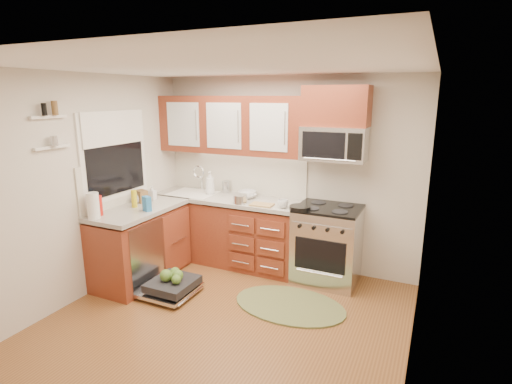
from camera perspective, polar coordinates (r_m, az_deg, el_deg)
The scene contains 38 objects.
floor at distance 4.26m, azimuth -4.85°, elevation -18.40°, with size 3.50×3.50×0.00m, color brown.
ceiling at distance 3.62m, azimuth -5.68°, elevation 17.44°, with size 3.50×3.50×0.00m, color white.
wall_back at distance 5.29m, azimuth 4.25°, elevation 2.66°, with size 3.50×0.04×2.50m, color beige.
wall_front at distance 2.49m, azimuth -26.19°, elevation -11.72°, with size 3.50×0.04×2.50m, color beige.
wall_left at distance 4.85m, azimuth -23.48°, elevation 0.51°, with size 0.04×3.50×2.50m, color beige.
wall_right at distance 3.28m, azimuth 22.45°, elevation -5.31°, with size 0.04×3.50×2.50m, color beige.
base_cabinet_back at distance 5.54m, azimuth -4.07°, elevation -5.68°, with size 2.05×0.60×0.85m, color maroon.
base_cabinet_left at distance 5.23m, azimuth -16.11°, elevation -7.42°, with size 0.60×1.25×0.85m, color maroon.
countertop_back at distance 5.39m, azimuth -4.21°, elevation -0.95°, with size 2.07×0.64×0.05m, color #9F9991.
countertop_left at distance 5.07m, azimuth -16.37°, elevation -2.42°, with size 0.64×1.27×0.05m, color #9F9991.
backsplash_back at distance 5.58m, azimuth -2.80°, elevation 2.83°, with size 2.05×0.02×0.57m, color silver.
backsplash_left at distance 5.20m, azimuth -19.06°, elevation 1.28°, with size 0.02×1.25×0.57m, color silver.
upper_cabinets at distance 5.35m, azimuth -3.69°, elevation 9.54°, with size 2.05×0.35×0.75m, color maroon, non-canonical shape.
cabinet_over_mw at distance 4.83m, azimuth 11.42°, elevation 11.95°, with size 0.76×0.35×0.47m, color maroon.
range at distance 5.02m, azimuth 10.13°, elevation -7.37°, with size 0.76×0.64×0.95m, color silver, non-canonical shape.
microwave at distance 4.84m, azimuth 11.11°, elevation 6.79°, with size 0.76×0.38×0.40m, color silver, non-canonical shape.
sink at distance 5.67m, azimuth -8.94°, elevation -1.40°, with size 0.62×0.50×0.26m, color white, non-canonical shape.
dishwasher at distance 4.85m, azimuth -12.18°, elevation -13.08°, with size 0.70×0.60×0.20m, color silver, non-canonical shape.
window at distance 5.12m, azimuth -19.55°, elevation 4.94°, with size 0.03×1.05×1.05m, color white, non-canonical shape.
window_blind at distance 5.07m, azimuth -19.64°, elevation 8.61°, with size 0.02×0.96×0.40m, color white.
shelf_upper at distance 4.50m, azimuth -27.52°, elevation 9.50°, with size 0.04×0.40×0.03m, color white.
shelf_lower at distance 4.52m, azimuth -27.11°, elevation 5.73°, with size 0.04×0.40×0.03m, color white.
rug at distance 4.58m, azimuth 4.81°, elevation -15.80°, with size 1.25×0.81×0.02m, color #64673B, non-canonical shape.
skillet at distance 4.71m, azimuth 6.30°, elevation -2.25°, with size 0.25×0.25×0.05m, color black.
stock_pot at distance 5.04m, azimuth -2.27°, elevation -1.02°, with size 0.19×0.19×0.11m, color silver.
cutting_board at distance 4.95m, azimuth 0.84°, elevation -1.83°, with size 0.28×0.18×0.02m, color #A9874D.
canister at distance 5.61m, azimuth -4.30°, elevation 0.76°, with size 0.11×0.11×0.17m, color silver.
paper_towel_roll at distance 4.76m, azimuth -22.24°, elevation -1.81°, with size 0.13×0.13×0.29m, color white.
mustard_bottle at distance 5.08m, azimuth -17.01°, elevation -0.93°, with size 0.07×0.07×0.21m, color gold.
red_bottle at distance 4.86m, azimuth -21.43°, elevation -1.81°, with size 0.06×0.06×0.23m, color red.
wooden_box at distance 5.30m, azimuth -16.05°, elevation -0.59°, with size 0.16×0.11×0.16m, color brown.
blue_carton at distance 4.87m, azimuth -15.33°, elevation -1.63°, with size 0.11×0.07×0.18m, color #246CAB.
bowl_a at distance 5.29m, azimuth -1.33°, elevation -0.60°, with size 0.23×0.23×0.06m, color #999999.
bowl_b at distance 5.39m, azimuth -1.23°, elevation -0.22°, with size 0.24×0.24×0.08m, color #999999.
cup at distance 4.85m, azimuth 3.86°, elevation -1.70°, with size 0.13×0.13×0.10m, color #999999.
soap_bottle_a at distance 5.51m, azimuth -6.58°, elevation 1.30°, with size 0.12×0.12×0.32m, color #999999.
soap_bottle_b at distance 5.37m, azimuth -14.63°, elevation -0.10°, with size 0.09×0.09×0.19m, color #999999.
soap_bottle_c at distance 5.28m, azimuth -16.76°, elevation -0.70°, with size 0.12×0.12×0.15m, color #999999.
Camera 1 is at (1.82, -3.12, 2.26)m, focal length 28.00 mm.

